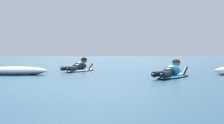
% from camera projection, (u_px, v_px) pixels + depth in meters
% --- Properties ---
extents(ground_plane, '(120.00, 120.00, 0.00)m').
position_uv_depth(ground_plane, '(84.00, 69.00, 18.28)').
color(ground_plane, navy).
extents(surfer_near, '(1.36, 2.60, 0.53)m').
position_uv_depth(surfer_near, '(171.00, 73.00, 12.08)').
color(surfer_near, '#2DB2D1').
rests_on(surfer_near, ground).
extents(surfer_far, '(1.18, 2.71, 0.54)m').
position_uv_depth(surfer_far, '(79.00, 68.00, 16.12)').
color(surfer_far, white).
rests_on(surfer_far, ground).
extents(whitewater_mid_left, '(1.95, 0.98, 0.26)m').
position_uv_depth(whitewater_mid_left, '(15.00, 71.00, 13.53)').
color(whitewater_mid_left, white).
rests_on(whitewater_mid_left, ground).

